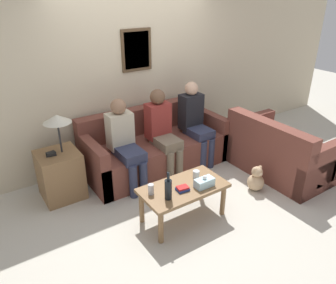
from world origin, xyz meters
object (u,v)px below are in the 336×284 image
Objects in this scene: couch_main at (155,148)px; drinking_glass at (196,174)px; wine_bottle at (168,189)px; person_left at (125,141)px; couch_side at (280,153)px; person_right at (195,120)px; coffee_table at (183,191)px; teddy_bear at (256,180)px; person_middle at (162,129)px.

couch_main is 22.52× the size of drinking_glass.
drinking_glass is at bearing 18.25° from wine_bottle.
drinking_glass is 1.10m from person_left.
couch_main is 1.50× the size of couch_side.
coffee_table is at bearing -132.69° from person_right.
person_right reaches higher than teddy_bear.
wine_bottle is 0.26× the size of person_right.
person_right is (1.00, 1.09, 0.31)m from coffee_table.
person_right reaches higher than person_left.
person_middle reaches higher than couch_side.
couch_side is at bearing -50.31° from person_right.
person_right is at bearing 1.39° from person_left.
couch_side is 15.05× the size of drinking_glass.
person_middle reaches higher than wine_bottle.
person_left reaches higher than wine_bottle.
person_middle is at bearing 60.08° from wine_bottle.
wine_bottle is at bearing -161.75° from drinking_glass.
couch_main reaches higher than coffee_table.
coffee_table is at bearing 177.06° from teddy_bear.
couch_side reaches higher than coffee_table.
person_left is 1.86m from teddy_bear.
person_left reaches higher than coffee_table.
couch_main is 1.73× the size of person_middle.
person_middle is at bearing 81.05° from drinking_glass.
wine_bottle is at bearing -178.44° from teddy_bear.
couch_main is 1.33m from coffee_table.
teddy_bear is (1.19, -0.06, -0.22)m from coffee_table.
drinking_glass is at bearing 16.19° from coffee_table.
person_middle reaches higher than couch_main.
person_left reaches higher than teddy_bear.
teddy_bear is (1.46, 0.04, -0.41)m from wine_bottle.
couch_side is 4.38× the size of wine_bottle.
person_left is 0.98× the size of person_middle.
couch_side reaches higher than teddy_bear.
coffee_table is 0.27m from drinking_glass.
person_right is at bearing 99.03° from teddy_bear.
drinking_glass is at bearing -126.88° from person_right.
person_left reaches higher than drinking_glass.
person_right is (1.28, 1.19, 0.12)m from wine_bottle.
person_right is (0.76, 1.02, 0.19)m from drinking_glass.
drinking_glass is 0.08× the size of person_left.
coffee_table is at bearing 19.98° from wine_bottle.
coffee_table is 0.81× the size of person_middle.
teddy_bear is (0.79, -1.13, -0.53)m from person_middle.
person_right is at bearing 39.69° from couch_side.
teddy_bear is at bearing -59.04° from couch_main.
wine_bottle is 3.43× the size of drinking_glass.
person_middle is 0.99× the size of person_right.
teddy_bear is at bearing -55.15° from person_middle.
teddy_bear is (-0.64, -0.15, -0.16)m from couch_side.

